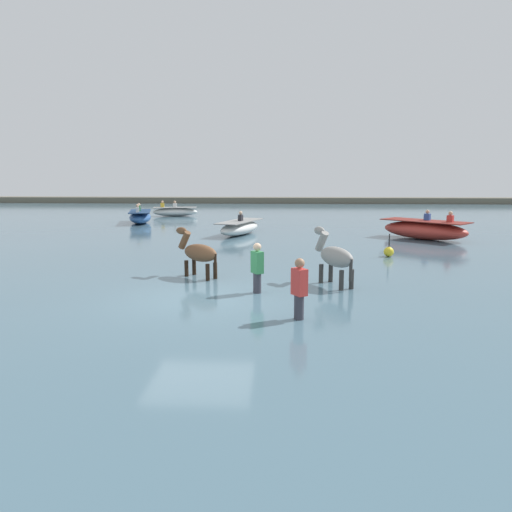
% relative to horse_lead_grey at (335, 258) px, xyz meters
% --- Properties ---
extents(ground_plane, '(120.00, 120.00, 0.00)m').
position_rel_horse_lead_grey_xyz_m(ground_plane, '(-3.33, -1.49, -1.11)').
color(ground_plane, gray).
extents(water_surface, '(90.00, 90.00, 0.38)m').
position_rel_horse_lead_grey_xyz_m(water_surface, '(-3.33, 8.51, -0.92)').
color(water_surface, '#476675').
rests_on(water_surface, ground).
extents(horse_lead_grey, '(1.09, 1.65, 1.87)m').
position_rel_horse_lead_grey_xyz_m(horse_lead_grey, '(0.00, 0.00, 0.00)').
color(horse_lead_grey, gray).
rests_on(horse_lead_grey, ground).
extents(horse_trailing_bay, '(1.47, 1.21, 1.77)m').
position_rel_horse_lead_grey_xyz_m(horse_trailing_bay, '(-3.75, 0.83, -0.06)').
color(horse_trailing_bay, brown).
rests_on(horse_trailing_bay, ground).
extents(boat_near_port, '(2.31, 3.94, 1.17)m').
position_rel_horse_lead_grey_xyz_m(boat_near_port, '(-3.42, 10.86, -0.38)').
color(boat_near_port, silver).
rests_on(boat_near_port, water_surface).
extents(boat_far_offshore, '(3.94, 3.83, 1.34)m').
position_rel_horse_lead_grey_xyz_m(boat_far_offshore, '(5.22, 9.57, -0.29)').
color(boat_far_offshore, '#BC382D').
rests_on(boat_far_offshore, water_surface).
extents(boat_distant_west, '(3.39, 1.61, 1.13)m').
position_rel_horse_lead_grey_xyz_m(boat_distant_west, '(-9.08, 21.69, -0.40)').
color(boat_distant_west, silver).
rests_on(boat_distant_west, water_surface).
extents(boat_far_inshore, '(2.20, 4.02, 1.23)m').
position_rel_horse_lead_grey_xyz_m(boat_far_inshore, '(-10.10, 16.44, -0.35)').
color(boat_far_inshore, '#28518E').
rests_on(boat_far_inshore, water_surface).
extents(person_spectator_far, '(0.34, 0.38, 1.63)m').
position_rel_horse_lead_grey_xyz_m(person_spectator_far, '(-2.00, -0.92, -0.24)').
color(person_spectator_far, '#383842').
rests_on(person_spectator_far, ground).
extents(person_onlooker_right, '(0.34, 0.38, 1.63)m').
position_rel_horse_lead_grey_xyz_m(person_onlooker_right, '(-1.06, -3.05, -0.24)').
color(person_onlooker_right, '#383842').
rests_on(person_onlooker_right, ground).
extents(channel_buoy, '(0.36, 0.36, 0.82)m').
position_rel_horse_lead_grey_xyz_m(channel_buoy, '(2.48, 4.63, -0.54)').
color(channel_buoy, yellow).
rests_on(channel_buoy, water_surface).
extents(far_shoreline, '(80.00, 2.40, 1.01)m').
position_rel_horse_lead_grey_xyz_m(far_shoreline, '(-3.33, 39.23, -0.60)').
color(far_shoreline, '#605B4C').
rests_on(far_shoreline, ground).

